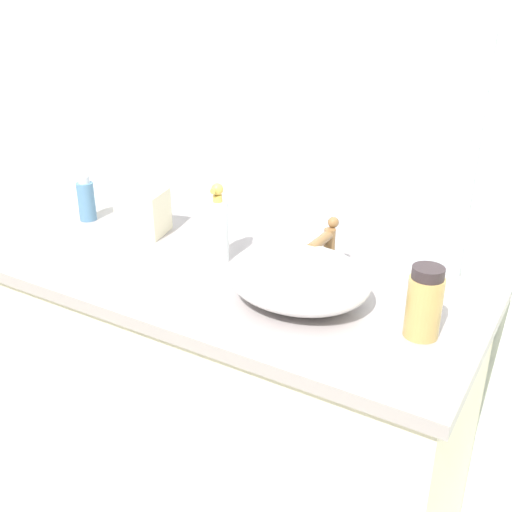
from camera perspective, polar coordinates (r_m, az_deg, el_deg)
name	(u,v)px	position (r m, az deg, el deg)	size (l,w,h in m)	color
bathroom_wall_rear	(322,86)	(1.64, 6.30, 15.82)	(6.00, 0.06, 2.60)	silver
vanity_counter	(223,407)	(1.77, -3.19, -14.18)	(1.33, 0.59, 0.87)	beige
wall_mirror_panel	(278,34)	(1.64, 2.11, 20.37)	(1.08, 0.01, 1.11)	#B2BCC6
sink_basin	(298,278)	(1.37, 4.00, -2.07)	(0.34, 0.28, 0.13)	white
faucet	(327,245)	(1.48, 6.75, 1.05)	(0.03, 0.14, 0.15)	brown
soap_dispenser	(218,228)	(1.57, -3.62, 2.67)	(0.05, 0.05, 0.21)	white
lotion_bottle	(424,303)	(1.28, 15.76, -4.34)	(0.07, 0.07, 0.16)	tan
perfume_bottle	(86,200)	(1.94, -15.89, 5.18)	(0.05, 0.05, 0.14)	teal
tissue_box	(143,210)	(1.79, -10.69, 4.34)	(0.15, 0.15, 0.17)	beige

